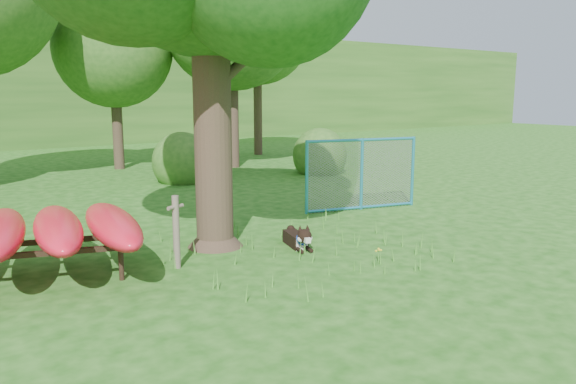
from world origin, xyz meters
TOP-DOWN VIEW (x-y plane):
  - ground at (0.00, 0.00)m, footprint 80.00×80.00m
  - wooden_post at (-1.79, 1.37)m, footprint 0.31×0.16m
  - kayak_rack at (-3.71, 2.02)m, footprint 3.32×3.58m
  - husky_dog at (0.39, 1.16)m, footprint 0.50×1.03m
  - fence_section at (3.53, 2.90)m, footprint 2.72×0.79m
  - wildflower_clump at (0.90, -0.26)m, footprint 0.11×0.10m
  - bg_tree_c at (1.50, 13.00)m, footprint 4.00×4.00m
  - bg_tree_d at (5.00, 11.00)m, footprint 4.80×4.80m
  - bg_tree_e at (8.00, 14.00)m, footprint 4.60×4.60m
  - shrub_right at (6.50, 8.00)m, footprint 1.80×1.80m
  - shrub_mid at (2.00, 9.00)m, footprint 1.80×1.80m

SIDE VIEW (x-z plane):
  - ground at x=0.00m, z-range 0.00..0.00m
  - shrub_right at x=6.50m, z-range -0.90..0.90m
  - shrub_mid at x=2.00m, z-range -0.90..0.90m
  - husky_dog at x=0.39m, z-range -0.07..0.40m
  - wildflower_clump at x=0.90m, z-range 0.07..0.30m
  - wooden_post at x=-1.79m, z-range 0.03..1.16m
  - kayak_rack at x=-3.71m, z-range 0.26..1.22m
  - fence_section at x=3.53m, z-range -0.54..2.18m
  - bg_tree_c at x=1.50m, z-range 1.05..7.17m
  - bg_tree_d at x=5.00m, z-range 1.33..8.83m
  - bg_tree_e at x=8.00m, z-range 1.46..9.01m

